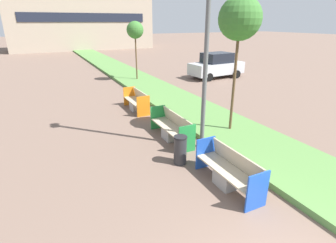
{
  "coord_description": "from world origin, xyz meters",
  "views": [
    {
      "loc": [
        -3.06,
        -1.26,
        4.03
      ],
      "look_at": [
        0.9,
        6.78,
        0.6
      ],
      "focal_mm": 28.0,
      "sensor_mm": 36.0,
      "label": 1
    }
  ],
  "objects_px": {
    "litter_bin": "(180,150)",
    "sapling_tree_near": "(240,19)",
    "bench_blue_frame": "(229,173)",
    "parked_car_distant": "(216,66)",
    "sapling_tree_far": "(135,31)",
    "bench_orange_frame": "(137,103)",
    "street_lamp_post": "(208,12)",
    "bench_green_frame": "(172,129)"
  },
  "relations": [
    {
      "from": "sapling_tree_far",
      "to": "parked_car_distant",
      "type": "height_order",
      "value": "sapling_tree_far"
    },
    {
      "from": "parked_car_distant",
      "to": "sapling_tree_near",
      "type": "bearing_deg",
      "value": -127.67
    },
    {
      "from": "bench_blue_frame",
      "to": "sapling_tree_near",
      "type": "bearing_deg",
      "value": 50.64
    },
    {
      "from": "litter_bin",
      "to": "sapling_tree_far",
      "type": "bearing_deg",
      "value": 76.27
    },
    {
      "from": "bench_orange_frame",
      "to": "sapling_tree_far",
      "type": "relative_size",
      "value": 0.49
    },
    {
      "from": "bench_orange_frame",
      "to": "sapling_tree_near",
      "type": "distance_m",
      "value": 6.07
    },
    {
      "from": "litter_bin",
      "to": "street_lamp_post",
      "type": "relative_size",
      "value": 0.11
    },
    {
      "from": "litter_bin",
      "to": "bench_blue_frame",
      "type": "bearing_deg",
      "value": -69.6
    },
    {
      "from": "litter_bin",
      "to": "sapling_tree_near",
      "type": "relative_size",
      "value": 0.18
    },
    {
      "from": "bench_green_frame",
      "to": "parked_car_distant",
      "type": "height_order",
      "value": "parked_car_distant"
    },
    {
      "from": "street_lamp_post",
      "to": "sapling_tree_near",
      "type": "distance_m",
      "value": 1.75
    },
    {
      "from": "bench_green_frame",
      "to": "parked_car_distant",
      "type": "relative_size",
      "value": 0.54
    },
    {
      "from": "sapling_tree_near",
      "to": "sapling_tree_far",
      "type": "height_order",
      "value": "sapling_tree_near"
    },
    {
      "from": "bench_blue_frame",
      "to": "sapling_tree_far",
      "type": "bearing_deg",
      "value": 80.27
    },
    {
      "from": "litter_bin",
      "to": "sapling_tree_near",
      "type": "bearing_deg",
      "value": 22.85
    },
    {
      "from": "sapling_tree_far",
      "to": "sapling_tree_near",
      "type": "bearing_deg",
      "value": -90.0
    },
    {
      "from": "litter_bin",
      "to": "sapling_tree_far",
      "type": "height_order",
      "value": "sapling_tree_far"
    },
    {
      "from": "bench_green_frame",
      "to": "litter_bin",
      "type": "relative_size",
      "value": 2.66
    },
    {
      "from": "litter_bin",
      "to": "street_lamp_post",
      "type": "height_order",
      "value": "street_lamp_post"
    },
    {
      "from": "bench_green_frame",
      "to": "sapling_tree_far",
      "type": "relative_size",
      "value": 0.58
    },
    {
      "from": "sapling_tree_near",
      "to": "sapling_tree_far",
      "type": "distance_m",
      "value": 10.47
    },
    {
      "from": "bench_blue_frame",
      "to": "parked_car_distant",
      "type": "distance_m",
      "value": 14.36
    },
    {
      "from": "bench_orange_frame",
      "to": "sapling_tree_near",
      "type": "relative_size",
      "value": 0.41
    },
    {
      "from": "parked_car_distant",
      "to": "bench_orange_frame",
      "type": "bearing_deg",
      "value": -153.95
    },
    {
      "from": "street_lamp_post",
      "to": "sapling_tree_near",
      "type": "xyz_separation_m",
      "value": [
        1.65,
        0.55,
        -0.19
      ]
    },
    {
      "from": "bench_green_frame",
      "to": "sapling_tree_near",
      "type": "bearing_deg",
      "value": -12.03
    },
    {
      "from": "parked_car_distant",
      "to": "bench_blue_frame",
      "type": "bearing_deg",
      "value": -129.23
    },
    {
      "from": "litter_bin",
      "to": "bench_green_frame",
      "type": "bearing_deg",
      "value": 70.85
    },
    {
      "from": "bench_green_frame",
      "to": "sapling_tree_near",
      "type": "relative_size",
      "value": 0.48
    },
    {
      "from": "litter_bin",
      "to": "parked_car_distant",
      "type": "xyz_separation_m",
      "value": [
        8.74,
        10.24,
        0.47
      ]
    },
    {
      "from": "bench_blue_frame",
      "to": "bench_orange_frame",
      "type": "bearing_deg",
      "value": 90.01
    },
    {
      "from": "parked_car_distant",
      "to": "sapling_tree_far",
      "type": "bearing_deg",
      "value": 162.0
    },
    {
      "from": "bench_green_frame",
      "to": "street_lamp_post",
      "type": "relative_size",
      "value": 0.3
    },
    {
      "from": "bench_blue_frame",
      "to": "parked_car_distant",
      "type": "xyz_separation_m",
      "value": [
        8.15,
        11.8,
        0.54
      ]
    },
    {
      "from": "street_lamp_post",
      "to": "parked_car_distant",
      "type": "relative_size",
      "value": 1.81
    },
    {
      "from": "sapling_tree_far",
      "to": "street_lamp_post",
      "type": "bearing_deg",
      "value": -98.54
    },
    {
      "from": "litter_bin",
      "to": "bench_orange_frame",
      "type": "bearing_deg",
      "value": 83.89
    },
    {
      "from": "bench_orange_frame",
      "to": "street_lamp_post",
      "type": "height_order",
      "value": "street_lamp_post"
    },
    {
      "from": "bench_green_frame",
      "to": "bench_blue_frame",
      "type": "bearing_deg",
      "value": -90.05
    },
    {
      "from": "sapling_tree_far",
      "to": "parked_car_distant",
      "type": "bearing_deg",
      "value": -13.41
    },
    {
      "from": "bench_orange_frame",
      "to": "street_lamp_post",
      "type": "relative_size",
      "value": 0.26
    },
    {
      "from": "bench_blue_frame",
      "to": "street_lamp_post",
      "type": "bearing_deg",
      "value": 74.5
    }
  ]
}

